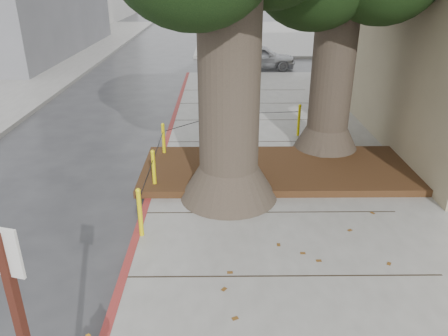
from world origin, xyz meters
name	(u,v)px	position (x,y,z in m)	size (l,w,h in m)	color
ground	(251,284)	(0.00, 0.00, 0.00)	(140.00, 140.00, 0.00)	#28282B
sidewalk_far	(302,35)	(6.00, 30.00, 0.07)	(16.00, 20.00, 0.15)	slate
curb_red	(148,204)	(-2.00, 2.50, 0.07)	(0.14, 26.00, 0.16)	maroon
planter_bed	(278,169)	(0.90, 3.90, 0.23)	(6.40, 2.60, 0.16)	black
bollard_ring	(204,145)	(-0.87, 4.38, 0.66)	(3.79, 5.39, 0.95)	yellow
car_silver	(261,57)	(1.63, 17.17, 0.60)	(1.41, 3.50, 1.19)	#ADAEB2
car_dark	(2,55)	(-11.61, 17.28, 0.67)	(1.87, 4.61, 1.34)	black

